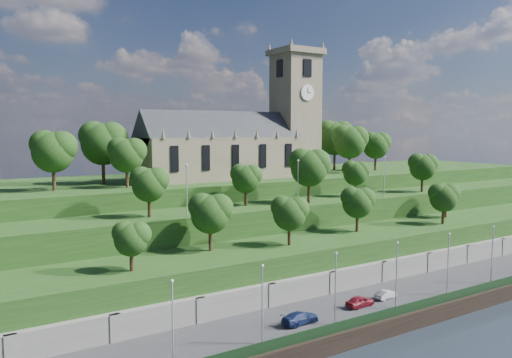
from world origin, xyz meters
TOP-DOWN VIEW (x-y plane):
  - ground at (0.00, 0.00)m, footprint 320.00×320.00m
  - promenade at (0.00, 6.00)m, footprint 160.00×12.00m
  - quay_wall at (0.00, -0.05)m, footprint 160.00×0.50m
  - fence at (0.00, 0.60)m, footprint 160.00×0.10m
  - retaining_wall at (0.00, 11.97)m, footprint 160.00×2.10m
  - embankment_lower at (0.00, 18.00)m, footprint 160.00×12.00m
  - embankment_upper at (0.00, 29.00)m, footprint 160.00×10.00m
  - hilltop at (0.00, 50.00)m, footprint 160.00×32.00m
  - church at (0.79, 45.98)m, footprint 38.60×12.35m
  - trees_lower at (0.67, 18.23)m, footprint 66.37×9.08m
  - trees_upper at (4.49, 27.87)m, footprint 62.32×8.45m
  - trees_hilltop at (3.90, 45.38)m, footprint 77.93×16.71m
  - lamp_posts_promenade at (-2.00, 2.50)m, footprint 60.36×0.36m
  - lamp_posts_upper at (-0.00, 26.00)m, footprint 40.36×0.36m
  - car_left at (-5.41, 5.34)m, footprint 4.11×1.79m
  - car_middle at (-0.32, 5.75)m, footprint 3.57×1.58m
  - car_right at (-15.26, 4.85)m, footprint 4.93×2.30m

SIDE VIEW (x-z plane):
  - ground at x=0.00m, z-range 0.00..0.00m
  - promenade at x=0.00m, z-range 0.00..2.00m
  - quay_wall at x=0.00m, z-range 0.00..2.20m
  - retaining_wall at x=0.00m, z-range 0.00..5.00m
  - car_middle at x=-0.32m, z-range 2.00..3.14m
  - fence at x=0.00m, z-range 2.00..3.20m
  - car_left at x=-5.41m, z-range 2.00..3.38m
  - car_right at x=-15.26m, z-range 2.00..3.39m
  - embankment_lower at x=0.00m, z-range 0.00..8.00m
  - embankment_upper at x=0.00m, z-range 0.00..12.00m
  - lamp_posts_promenade at x=-2.00m, z-range 2.62..11.21m
  - hilltop at x=0.00m, z-range 0.00..15.00m
  - trees_lower at x=0.67m, z-range 8.91..16.88m
  - lamp_posts_upper at x=0.00m, z-range 12.60..20.20m
  - trees_upper at x=4.49m, z-range 12.76..22.12m
  - trees_hilltop at x=3.90m, z-range 16.23..27.94m
  - church at x=0.79m, z-range 8.72..36.32m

